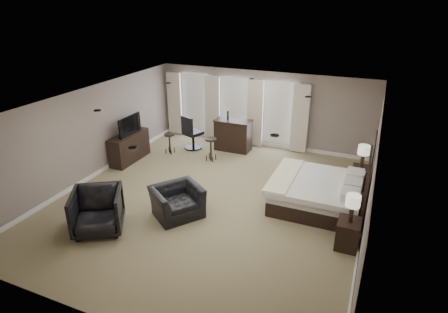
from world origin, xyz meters
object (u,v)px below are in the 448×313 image
at_px(bed, 319,180).
at_px(armchair_far, 97,209).
at_px(dresser, 129,147).
at_px(desk_chair, 193,132).
at_px(bar_stool_left, 170,144).
at_px(nightstand_far, 360,177).
at_px(bar_counter, 233,135).
at_px(bar_stool_right, 211,150).
at_px(tv, 128,132).
at_px(nightstand_near, 348,234).
at_px(lamp_near, 352,209).
at_px(lamp_far, 363,157).
at_px(armchair_near, 177,197).

xyz_separation_m(bed, armchair_far, (-4.33, -3.01, -0.17)).
relative_size(dresser, desk_chair, 1.30).
bearing_deg(dresser, bed, -4.63).
bearing_deg(desk_chair, bar_stool_left, 76.79).
xyz_separation_m(nightstand_far, armchair_far, (-5.22, -4.46, 0.24)).
relative_size(bar_counter, bar_stool_right, 1.63).
bearing_deg(armchair_far, tv, 84.24).
height_order(dresser, armchair_far, armchair_far).
distance_m(nightstand_near, bar_counter, 5.86).
height_order(bed, lamp_near, bed).
distance_m(bed, tv, 6.06).
bearing_deg(bar_counter, lamp_far, -15.46).
bearing_deg(bar_counter, bar_stool_left, -148.13).
distance_m(lamp_near, lamp_far, 2.90).
height_order(dresser, bar_counter, bar_counter).
bearing_deg(lamp_far, bar_stool_left, 179.70).
distance_m(nightstand_far, bar_counter, 4.37).
xyz_separation_m(armchair_far, desk_chair, (-0.31, 5.21, 0.05)).
distance_m(lamp_far, bar_counter, 4.38).
height_order(bar_counter, desk_chair, desk_chair).
height_order(lamp_near, tv, lamp_near).
bearing_deg(bar_stool_left, lamp_near, -25.91).
bearing_deg(bed, armchair_far, -145.19).
bearing_deg(bar_stool_left, nightstand_near, -25.91).
bearing_deg(bar_counter, armchair_near, -86.10).
relative_size(armchair_near, desk_chair, 0.95).
bearing_deg(bar_counter, bed, -38.22).
bearing_deg(nightstand_far, dresser, -172.08).
bearing_deg(bar_stool_left, tv, -131.77).
relative_size(tv, desk_chair, 0.88).
bearing_deg(tv, lamp_near, -105.64).
bearing_deg(bed, dresser, 175.37).
bearing_deg(lamp_near, lamp_far, 90.00).
bearing_deg(lamp_far, bar_stool_right, 179.56).
distance_m(armchair_far, desk_chair, 5.22).
bearing_deg(armchair_near, lamp_far, -14.44).
bearing_deg(bar_counter, armchair_far, -100.15).
bearing_deg(nightstand_near, desk_chair, 146.55).
xyz_separation_m(lamp_far, armchair_far, (-5.22, -4.46, -0.38)).
bearing_deg(bar_stool_right, bed, -22.23).
xyz_separation_m(bar_counter, bar_stool_right, (-0.31, -1.13, -0.16)).
bearing_deg(bar_counter, tv, -141.88).
height_order(bar_stool_right, desk_chair, desk_chair).
relative_size(bed, armchair_near, 1.98).
distance_m(lamp_far, bar_stool_right, 4.55).
relative_size(lamp_near, bar_stool_right, 0.81).
bearing_deg(dresser, armchair_near, -36.77).
relative_size(tv, bar_stool_right, 1.39).
height_order(lamp_near, armchair_near, lamp_near).
relative_size(armchair_near, bar_stool_right, 1.49).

